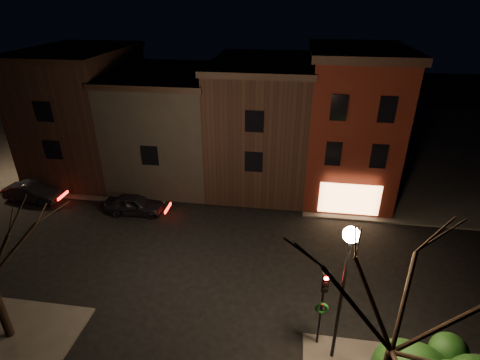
{
  "coord_description": "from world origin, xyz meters",
  "views": [
    {
      "loc": [
        3.95,
        -17.21,
        13.87
      ],
      "look_at": [
        0.84,
        3.68,
        3.2
      ],
      "focal_mm": 28.0,
      "sensor_mm": 36.0,
      "label": 1
    }
  ],
  "objects_px": {
    "traffic_signal": "(323,298)",
    "parked_car_b": "(32,192)",
    "bare_tree_right": "(407,293)",
    "parked_car_a": "(135,204)",
    "street_lamp_near": "(347,260)"
  },
  "relations": [
    {
      "from": "traffic_signal",
      "to": "parked_car_b",
      "type": "bearing_deg",
      "value": 154.0
    },
    {
      "from": "parked_car_a",
      "to": "parked_car_b",
      "type": "xyz_separation_m",
      "value": [
        -8.12,
        0.57,
        0.0
      ]
    },
    {
      "from": "parked_car_a",
      "to": "parked_car_b",
      "type": "relative_size",
      "value": 0.97
    },
    {
      "from": "traffic_signal",
      "to": "parked_car_a",
      "type": "distance_m",
      "value": 15.49
    },
    {
      "from": "bare_tree_right",
      "to": "parked_car_b",
      "type": "xyz_separation_m",
      "value": [
        -22.2,
        12.89,
        -5.46
      ]
    },
    {
      "from": "traffic_signal",
      "to": "street_lamp_near",
      "type": "bearing_deg",
      "value": -39.37
    },
    {
      "from": "street_lamp_near",
      "to": "parked_car_b",
      "type": "relative_size",
      "value": 1.56
    },
    {
      "from": "street_lamp_near",
      "to": "parked_car_b",
      "type": "bearing_deg",
      "value": 153.56
    },
    {
      "from": "traffic_signal",
      "to": "bare_tree_right",
      "type": "height_order",
      "value": "bare_tree_right"
    },
    {
      "from": "traffic_signal",
      "to": "bare_tree_right",
      "type": "bearing_deg",
      "value": -57.59
    },
    {
      "from": "bare_tree_right",
      "to": "parked_car_a",
      "type": "height_order",
      "value": "bare_tree_right"
    },
    {
      "from": "street_lamp_near",
      "to": "traffic_signal",
      "type": "bearing_deg",
      "value": 140.63
    },
    {
      "from": "traffic_signal",
      "to": "parked_car_b",
      "type": "distance_m",
      "value": 22.69
    },
    {
      "from": "parked_car_a",
      "to": "parked_car_b",
      "type": "bearing_deg",
      "value": 83.52
    },
    {
      "from": "traffic_signal",
      "to": "bare_tree_right",
      "type": "xyz_separation_m",
      "value": [
        1.9,
        -2.99,
        3.34
      ]
    }
  ]
}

